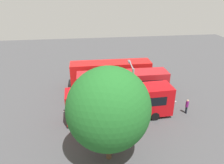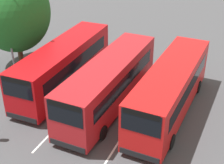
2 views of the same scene
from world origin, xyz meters
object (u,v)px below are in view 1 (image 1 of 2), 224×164
depot_tree (109,110)px  pedestrian (187,105)px  bus_center_left (123,84)px  street_lamp (131,104)px  bus_far_left (120,102)px  bus_center_right (111,73)px

depot_tree → pedestrian: bearing=30.8°
bus_center_left → street_lamp: size_ratio=1.50×
bus_center_left → street_lamp: street_lamp is taller
bus_center_left → depot_tree: (-2.97, -10.07, 2.77)m
bus_far_left → street_lamp: bearing=-91.2°
bus_center_right → pedestrian: bearing=-49.0°
bus_far_left → bus_center_right: 8.30m
bus_center_left → street_lamp: bearing=-96.4°
bus_far_left → bus_center_right: size_ratio=1.01×
bus_far_left → depot_tree: 6.67m
bus_far_left → street_lamp: street_lamp is taller
bus_far_left → bus_center_right: bearing=86.7°
bus_center_left → bus_center_right: same height
depot_tree → bus_far_left: bearing=71.8°
bus_far_left → street_lamp: 5.19m
bus_center_right → street_lamp: (-0.02, -12.88, 2.43)m
bus_center_left → pedestrian: bearing=-35.8°
bus_center_left → pedestrian: (6.33, -4.53, -0.84)m
bus_center_left → depot_tree: depot_tree is taller
bus_far_left → bus_center_left: bearing=73.5°
pedestrian → street_lamp: street_lamp is taller
bus_center_right → depot_tree: bearing=-97.7°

